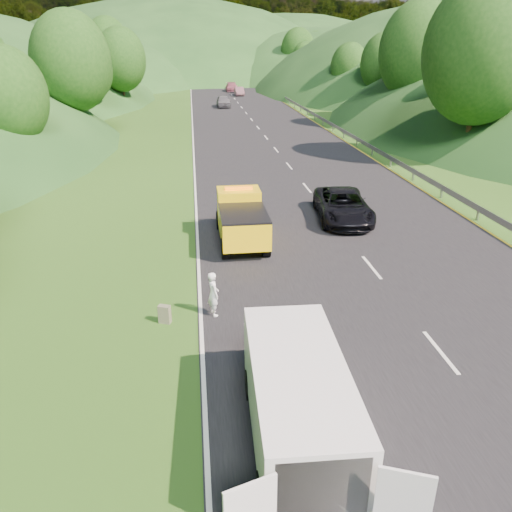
{
  "coord_description": "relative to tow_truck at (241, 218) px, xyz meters",
  "views": [
    {
      "loc": [
        -3.85,
        -13.51,
        8.33
      ],
      "look_at": [
        -1.84,
        2.75,
        1.3
      ],
      "focal_mm": 35.0,
      "sensor_mm": 36.0,
      "label": 1
    }
  ],
  "objects": [
    {
      "name": "spare_tire",
      "position": [
        0.28,
        -13.65,
        -1.12
      ],
      "size": [
        0.74,
        0.74,
        0.2
      ],
      "primitive_type": "cylinder",
      "color": "black",
      "rests_on": "ground"
    },
    {
      "name": "tree_line_left",
      "position": [
        -17.08,
        52.45,
        -1.12
      ],
      "size": [
        14.0,
        140.0,
        14.0
      ],
      "primitive_type": null,
      "color": "#2B5519",
      "rests_on": "ground"
    },
    {
      "name": "hills_backdrop",
      "position": [
        8.42,
        127.15,
        -1.12
      ],
      "size": [
        201.0,
        288.6,
        44.0
      ],
      "primitive_type": null,
      "color": "#2D5B23",
      "rests_on": "ground"
    },
    {
      "name": "worker",
      "position": [
        -0.02,
        -13.41,
        -1.12
      ],
      "size": [
        1.25,
        0.87,
        1.78
      ],
      "primitive_type": "imported",
      "rotation": [
        0.0,
        0.0,
        0.19
      ],
      "color": "black",
      "rests_on": "ground"
    },
    {
      "name": "guardrail",
      "position": [
        12.22,
        44.95,
        -1.12
      ],
      "size": [
        0.06,
        140.0,
        1.52
      ],
      "primitive_type": "cube",
      "color": "gray",
      "rests_on": "ground"
    },
    {
      "name": "tree_line_right",
      "position": [
        24.92,
        52.45,
        -1.12
      ],
      "size": [
        14.0,
        140.0,
        14.0
      ],
      "primitive_type": null,
      "color": "#2B5519",
      "rests_on": "ground"
    },
    {
      "name": "ground",
      "position": [
        1.92,
        -7.55,
        -1.12
      ],
      "size": [
        320.0,
        320.0,
        0.0
      ],
      "primitive_type": "plane",
      "color": "#38661E",
      "rests_on": "ground"
    },
    {
      "name": "child",
      "position": [
        0.31,
        -9.13,
        -1.12
      ],
      "size": [
        0.54,
        0.46,
        0.97
      ],
      "primitive_type": "imported",
      "rotation": [
        0.0,
        0.0,
        -0.22
      ],
      "color": "tan",
      "rests_on": "ground"
    },
    {
      "name": "white_van",
      "position": [
        0.03,
        -12.44,
        0.12
      ],
      "size": [
        3.37,
        6.22,
        2.18
      ],
      "rotation": [
        0.0,
        0.0,
        -0.04
      ],
      "color": "black",
      "rests_on": "ground"
    },
    {
      "name": "dist_car_c",
      "position": [
        5.51,
        75.18,
        -1.12
      ],
      "size": [
        2.13,
        5.25,
        1.52
      ],
      "primitive_type": "imported",
      "color": "#954A59",
      "rests_on": "ground"
    },
    {
      "name": "dist_car_a",
      "position": [
        2.44,
        51.11,
        -1.12
      ],
      "size": [
        1.83,
        4.55,
        1.55
      ],
      "primitive_type": "imported",
      "color": "#56555B",
      "rests_on": "ground"
    },
    {
      "name": "passing_suv",
      "position": [
        5.39,
        2.32,
        -1.12
      ],
      "size": [
        3.02,
        5.59,
        1.49
      ],
      "primitive_type": "imported",
      "rotation": [
        0.0,
        0.0,
        -0.11
      ],
      "color": "black",
      "rests_on": "ground"
    },
    {
      "name": "suitcase",
      "position": [
        -3.13,
        -6.85,
        -0.81
      ],
      "size": [
        0.43,
        0.33,
        0.61
      ],
      "primitive_type": "cube",
      "rotation": [
        0.0,
        0.0,
        -0.37
      ],
      "color": "#64634B",
      "rests_on": "ground"
    },
    {
      "name": "dist_car_b",
      "position": [
        6.16,
        67.42,
        -1.12
      ],
      "size": [
        1.46,
        4.18,
        1.38
      ],
      "primitive_type": "imported",
      "color": "brown",
      "rests_on": "ground"
    },
    {
      "name": "woman",
      "position": [
        -1.54,
        -6.53,
        -1.12
      ],
      "size": [
        0.55,
        0.65,
        1.53
      ],
      "primitive_type": "imported",
      "rotation": [
        0.0,
        0.0,
        1.86
      ],
      "color": "white",
      "rests_on": "ground"
    },
    {
      "name": "road_surface",
      "position": [
        4.92,
        32.45,
        -1.11
      ],
      "size": [
        14.0,
        200.0,
        0.02
      ],
      "primitive_type": "cube",
      "color": "black",
      "rests_on": "ground"
    },
    {
      "name": "tow_truck",
      "position": [
        0.0,
        0.0,
        0.0
      ],
      "size": [
        2.06,
        5.33,
        2.28
      ],
      "rotation": [
        0.0,
        0.0,
        0.01
      ],
      "color": "black",
      "rests_on": "ground"
    }
  ]
}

